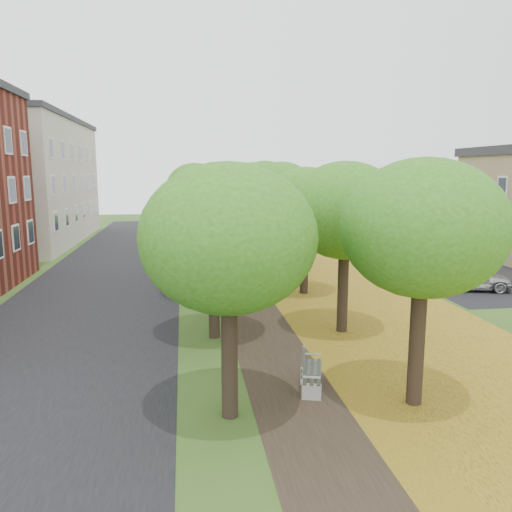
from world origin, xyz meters
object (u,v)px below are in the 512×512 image
object	(u,v)px
car_red	(450,271)
car_silver	(468,277)
bench	(310,371)
car_white	(439,258)
car_grey	(417,258)

from	to	relation	value
car_red	car_silver	bearing A→B (deg)	-164.52
bench	car_red	size ratio (longest dim) A/B	0.48
bench	car_white	world-z (taller)	car_white
car_red	car_grey	bearing A→B (deg)	15.48
car_silver	bench	bearing A→B (deg)	147.04
car_white	bench	bearing A→B (deg)	159.18
bench	car_red	xyz separation A→B (m)	(10.83, 11.82, 0.20)
car_grey	car_white	world-z (taller)	car_white
car_silver	car_grey	bearing A→B (deg)	14.09
bench	car_white	bearing A→B (deg)	-22.46
bench	car_red	distance (m)	16.03
bench	car_silver	bearing A→B (deg)	-31.33
car_silver	car_white	size ratio (longest dim) A/B	0.78
bench	car_grey	size ratio (longest dim) A/B	0.40
car_grey	car_silver	bearing A→B (deg)	-161.61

